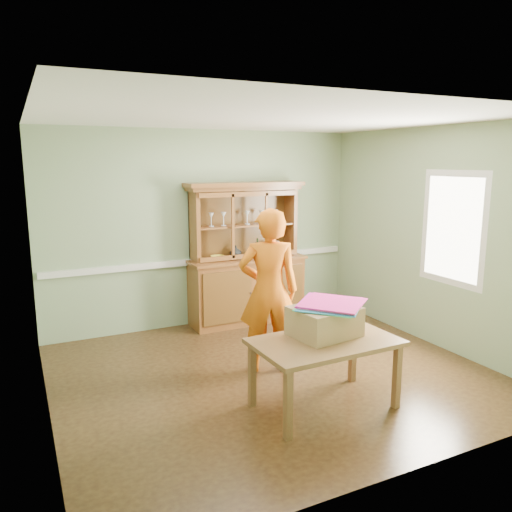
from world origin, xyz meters
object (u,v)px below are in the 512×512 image
cardboard_box (324,321)px  china_hutch (246,273)px  dining_table (325,348)px  person (269,291)px

cardboard_box → china_hutch: bearing=81.9°
china_hutch → cardboard_box: china_hutch is taller
dining_table → person: size_ratio=0.75×
china_hutch → person: 1.74m
china_hutch → dining_table: china_hutch is taller
dining_table → person: person is taller
china_hutch → person: size_ratio=1.11×
china_hutch → cardboard_box: 2.56m
dining_table → person: 1.04m
cardboard_box → dining_table: bearing=-118.8°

